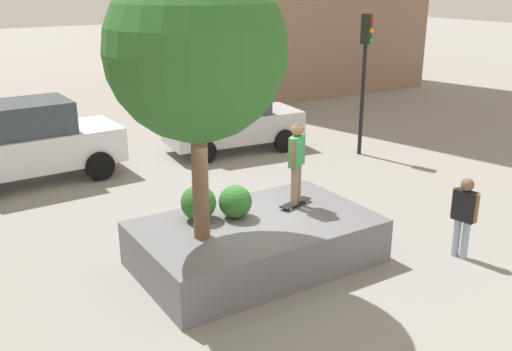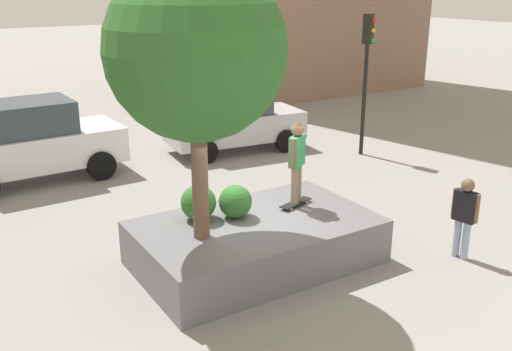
% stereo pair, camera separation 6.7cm
% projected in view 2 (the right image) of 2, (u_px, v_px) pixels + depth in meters
% --- Properties ---
extents(ground_plane, '(120.00, 120.00, 0.00)m').
position_uv_depth(ground_plane, '(244.00, 255.00, 11.36)').
color(ground_plane, gray).
extents(planter_ledge, '(4.39, 2.69, 0.85)m').
position_uv_depth(planter_ledge, '(256.00, 242.00, 10.93)').
color(planter_ledge, slate).
rests_on(planter_ledge, ground).
extents(plaza_tree, '(2.92, 2.92, 4.68)m').
position_uv_depth(plaza_tree, '(196.00, 51.00, 9.11)').
color(plaza_tree, brown).
rests_on(plaza_tree, planter_ledge).
extents(boxwood_shrub, '(0.66, 0.66, 0.66)m').
position_uv_depth(boxwood_shrub, '(198.00, 203.00, 10.78)').
color(boxwood_shrub, '#2D6628').
rests_on(boxwood_shrub, planter_ledge).
extents(hedge_clump, '(0.63, 0.63, 0.63)m').
position_uv_depth(hedge_clump, '(235.00, 201.00, 10.88)').
color(hedge_clump, '#2D6628').
rests_on(hedge_clump, planter_ledge).
extents(skateboard, '(0.83, 0.43, 0.07)m').
position_uv_depth(skateboard, '(296.00, 203.00, 11.51)').
color(skateboard, black).
rests_on(skateboard, planter_ledge).
extents(skateboarder, '(0.48, 0.39, 1.61)m').
position_uv_depth(skateboarder, '(297.00, 158.00, 11.20)').
color(skateboarder, '#847056').
rests_on(skateboarder, skateboard).
extents(police_car, '(4.67, 2.28, 2.14)m').
position_uv_depth(police_car, '(29.00, 141.00, 15.22)').
color(police_car, white).
rests_on(police_car, ground).
extents(sedan_parked, '(4.34, 2.30, 1.94)m').
position_uv_depth(sedan_parked, '(233.00, 120.00, 17.96)').
color(sedan_parked, '#B7B7BC').
rests_on(sedan_parked, ground).
extents(traffic_light_corner, '(0.36, 0.37, 4.19)m').
position_uv_depth(traffic_light_corner, '(367.00, 60.00, 16.95)').
color(traffic_light_corner, black).
rests_on(traffic_light_corner, ground).
extents(bystander_watching, '(0.26, 0.54, 1.61)m').
position_uv_depth(bystander_watching, '(465.00, 213.00, 10.97)').
color(bystander_watching, '#8C9EB7').
rests_on(bystander_watching, ground).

